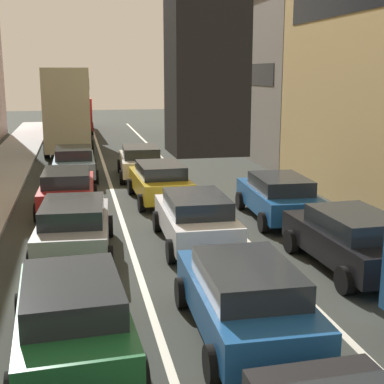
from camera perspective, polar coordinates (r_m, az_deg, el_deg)
The scene contains 15 objects.
lane_stripe_left at distance 22.91m, azimuth -8.34°, elevation 0.14°, with size 0.16×60.00×0.01m, color silver.
lane_stripe_right at distance 23.36m, azimuth 0.01°, elevation 0.51°, with size 0.16×60.00×0.01m, color silver.
building_row_right at distance 26.77m, azimuth 17.49°, elevation 13.98°, with size 7.20×43.90×13.70m.
sedan_centre_lane_second at distance 10.25m, azimuth 5.52°, elevation -10.85°, with size 2.14×4.34×1.49m.
wagon_left_lane_second at distance 9.74m, azimuth -12.39°, elevation -12.38°, with size 2.23×4.38×1.49m.
hatchback_centre_lane_third at distance 15.48m, azimuth 0.39°, elevation -2.70°, with size 2.13×4.34×1.49m.
sedan_left_lane_third at distance 15.00m, azimuth -12.24°, elevation -3.48°, with size 2.28×4.41×1.49m.
coupe_centre_lane_fourth at distance 20.70m, azimuth -3.39°, elevation 1.17°, with size 2.17×4.35×1.49m.
sedan_left_lane_fourth at distance 19.76m, azimuth -12.90°, elevation 0.33°, with size 2.18×4.36×1.49m.
sedan_centre_lane_fifth at distance 25.48m, azimuth -5.40°, elevation 3.27°, with size 2.22×4.38×1.49m.
sedan_left_lane_fifth at distance 25.60m, azimuth -12.22°, elevation 3.08°, with size 2.07×4.31×1.49m.
sedan_right_lane_behind_truck at distance 14.14m, azimuth 16.30°, elevation -4.69°, with size 2.17×4.35×1.49m.
wagon_right_lane_far at distance 18.37m, azimuth 9.04°, elevation -0.42°, with size 2.24×4.39×1.49m.
bus_mid_queue_primary at distance 35.14m, azimuth -12.79°, elevation 8.87°, with size 2.92×10.54×5.06m.
bus_far_queue_secondary at distance 46.49m, azimuth -12.34°, elevation 8.37°, with size 3.03×10.57×2.90m.
Camera 1 is at (-3.05, -2.36, 4.84)m, focal length 50.99 mm.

